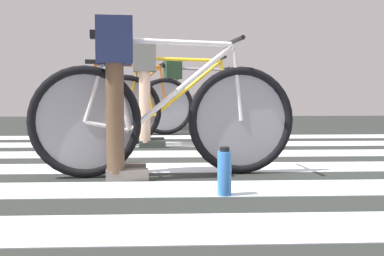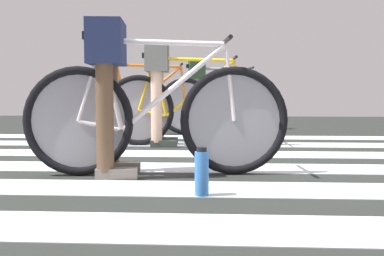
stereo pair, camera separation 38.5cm
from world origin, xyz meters
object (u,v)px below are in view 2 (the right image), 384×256
(cyclist_1_of_4, at_px, (108,76))
(cyclist_2_of_4, at_px, (158,80))
(bicycle_2_of_4, at_px, (189,108))
(water_bottle, at_px, (202,173))
(bicycle_1_of_4, at_px, (156,117))
(cyclist_4_of_4, at_px, (197,84))
(bicycle_4_of_4, at_px, (218,103))
(bicycle_3_of_4, at_px, (145,104))

(cyclist_1_of_4, distance_m, cyclist_2_of_4, 1.74)
(bicycle_2_of_4, xyz_separation_m, water_bottle, (0.22, -2.34, -0.26))
(bicycle_1_of_4, relative_size, water_bottle, 6.64)
(bicycle_2_of_4, distance_m, cyclist_4_of_4, 2.11)
(cyclist_2_of_4, xyz_separation_m, water_bottle, (0.53, -2.33, -0.54))
(bicycle_1_of_4, relative_size, bicycle_4_of_4, 1.00)
(bicycle_4_of_4, bearing_deg, bicycle_3_of_4, -140.85)
(bicycle_3_of_4, bearing_deg, bicycle_2_of_4, -69.24)
(cyclist_1_of_4, xyz_separation_m, bicycle_2_of_4, (0.41, 1.76, -0.26))
(bicycle_4_of_4, bearing_deg, cyclist_1_of_4, -107.53)
(bicycle_2_of_4, distance_m, water_bottle, 2.37)
(bicycle_1_of_4, distance_m, bicycle_2_of_4, 1.73)
(bicycle_3_of_4, height_order, cyclist_4_of_4, cyclist_4_of_4)
(bicycle_1_of_4, bearing_deg, cyclist_2_of_4, 90.93)
(cyclist_4_of_4, bearing_deg, bicycle_2_of_4, -96.83)
(water_bottle, bearing_deg, cyclist_4_of_4, 93.10)
(cyclist_1_of_4, distance_m, bicycle_2_of_4, 1.82)
(bicycle_1_of_4, height_order, cyclist_4_of_4, cyclist_4_of_4)
(bicycle_2_of_4, distance_m, bicycle_4_of_4, 2.15)
(bicycle_3_of_4, relative_size, bicycle_4_of_4, 1.00)
(bicycle_2_of_4, bearing_deg, cyclist_4_of_4, 87.25)
(bicycle_3_of_4, bearing_deg, bicycle_4_of_4, 38.72)
(bicycle_2_of_4, bearing_deg, cyclist_1_of_4, -106.36)
(cyclist_4_of_4, bearing_deg, water_bottle, -94.22)
(bicycle_1_of_4, xyz_separation_m, cyclist_1_of_4, (-0.31, -0.03, 0.26))
(bicycle_2_of_4, relative_size, cyclist_2_of_4, 1.69)
(bicycle_4_of_4, height_order, water_bottle, bicycle_4_of_4)
(cyclist_1_of_4, height_order, bicycle_3_of_4, cyclist_1_of_4)
(cyclist_1_of_4, distance_m, bicycle_4_of_4, 3.96)
(bicycle_1_of_4, relative_size, cyclist_1_of_4, 1.73)
(bicycle_3_of_4, bearing_deg, cyclist_1_of_4, -93.42)
(bicycle_1_of_4, bearing_deg, bicycle_2_of_4, 80.58)
(cyclist_2_of_4, distance_m, water_bottle, 2.45)
(bicycle_3_of_4, relative_size, water_bottle, 6.62)
(bicycle_2_of_4, bearing_deg, bicycle_3_of_4, 115.28)
(bicycle_2_of_4, xyz_separation_m, bicycle_3_of_4, (-0.63, 1.16, 0.00))
(cyclist_1_of_4, bearing_deg, bicycle_3_of_4, 88.25)
(cyclist_1_of_4, relative_size, cyclist_4_of_4, 1.00)
(cyclist_2_of_4, bearing_deg, water_bottle, -80.35)
(cyclist_4_of_4, bearing_deg, cyclist_1_of_4, -103.13)
(cyclist_1_of_4, height_order, bicycle_4_of_4, cyclist_1_of_4)
(bicycle_3_of_4, relative_size, cyclist_4_of_4, 1.73)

